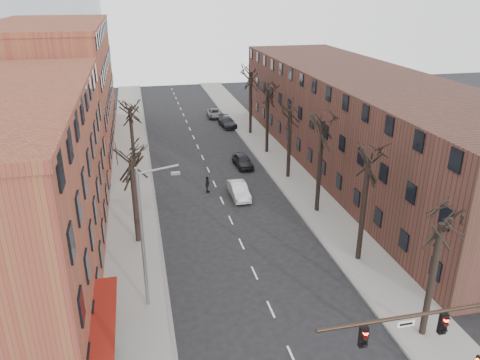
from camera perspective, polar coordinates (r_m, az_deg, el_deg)
sidewalk_left at (r=52.28m, az=-13.13°, el=1.77°), size 4.00×90.00×0.15m
sidewalk_right at (r=54.34m, az=3.96°, el=3.11°), size 4.00×90.00×0.15m
building_left_far at (r=59.83m, az=-21.57°, el=10.29°), size 12.00×28.00×14.00m
building_right at (r=51.35m, az=14.37°, el=7.06°), size 12.00×50.00×10.00m
awning_left at (r=27.07m, az=-15.68°, el=-20.17°), size 1.20×7.00×0.15m
tree_right_a at (r=29.32m, az=21.26°, el=-17.18°), size 5.20×5.20×10.00m
tree_right_b at (r=34.84m, az=14.15°, el=-9.40°), size 5.20×5.20×10.80m
tree_right_c at (r=41.18m, az=9.31°, el=-3.79°), size 5.20×5.20×11.60m
tree_right_d at (r=48.01m, az=5.84°, el=0.30°), size 5.20×5.20×10.00m
tree_right_e at (r=55.17m, az=3.26°, el=3.34°), size 5.20×5.20×10.80m
tree_right_f at (r=62.52m, az=1.27°, el=5.68°), size 5.20×5.20×11.60m
tree_left_a at (r=36.79m, az=-12.26°, el=-7.39°), size 5.20×5.20×9.50m
tree_left_b at (r=51.36m, az=-12.67°, el=1.35°), size 5.20×5.20×9.50m
signal_mast_arm at (r=22.53m, az=25.17°, el=-17.10°), size 8.14×0.30×7.20m
streetlight at (r=27.36m, az=-11.52°, el=-6.33°), size 2.45×0.22×9.03m
silver_sedan at (r=43.03m, az=-0.15°, el=-1.28°), size 1.48×4.16×1.37m
parked_car_near at (r=50.49m, az=0.32°, el=2.37°), size 1.90×4.12×1.37m
parked_car_mid at (r=65.59m, az=-1.56°, el=7.07°), size 2.22×4.65×1.31m
parked_car_far at (r=70.75m, az=-3.16°, el=8.13°), size 2.19×4.37×1.19m
pedestrian_crossing at (r=44.16m, az=-4.01°, el=-0.53°), size 0.64×1.02×1.61m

